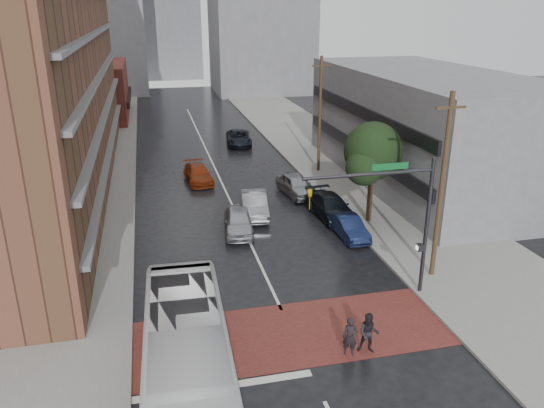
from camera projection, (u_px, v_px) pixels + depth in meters
name	position (u px, v px, depth m)	size (l,w,h in m)	color
ground	(296.00, 340.00, 23.34)	(160.00, 160.00, 0.00)	black
crosswalk	(293.00, 333.00, 23.79)	(14.00, 5.00, 0.02)	maroon
sidewalk_west	(79.00, 184.00, 43.64)	(9.00, 90.00, 0.15)	gray
sidewalk_east	(343.00, 166.00, 48.58)	(9.00, 90.00, 0.15)	gray
apartment_block	(16.00, 3.00, 37.33)	(10.00, 44.00, 28.00)	brown
storefront_west	(95.00, 91.00, 68.79)	(8.00, 16.00, 7.00)	maroon
building_east	(424.00, 127.00, 43.55)	(11.00, 26.00, 9.00)	gray
distant_tower_center	(168.00, 16.00, 105.78)	(12.00, 10.00, 24.00)	gray
street_tree	(373.00, 155.00, 34.49)	(4.20, 4.10, 6.90)	#332319
signal_mast	(401.00, 209.00, 25.22)	(6.50, 0.30, 7.20)	#2D2D33
utility_pole_near	(442.00, 187.00, 27.08)	(1.60, 0.26, 10.00)	#473321
utility_pole_far	(320.00, 114.00, 45.32)	(1.60, 0.26, 10.00)	#473321
transit_bus	(189.00, 377.00, 18.34)	(2.95, 12.63, 3.52)	silver
pedestrian_a	(350.00, 337.00, 22.09)	(0.63, 0.42, 1.74)	black
pedestrian_b	(369.00, 333.00, 22.25)	(0.89, 0.69, 1.83)	black
car_travel_a	(238.00, 221.00, 34.22)	(1.84, 4.59, 1.56)	#A7ACAF
car_travel_b	(254.00, 205.00, 36.99)	(1.72, 4.93, 1.62)	#A9ADB1
car_travel_c	(198.00, 174.00, 44.13)	(1.96, 4.82, 1.40)	maroon
suv_travel	(239.00, 138.00, 56.05)	(2.50, 5.43, 1.51)	black
car_parked_near	(349.00, 227.00, 33.58)	(1.43, 4.10, 1.35)	#121C40
car_parked_mid	(331.00, 207.00, 36.68)	(2.18, 5.36, 1.56)	black
car_parked_far	(296.00, 185.00, 41.04)	(1.92, 4.78, 1.63)	#95979C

